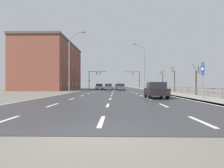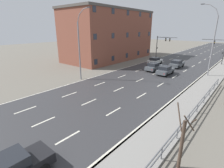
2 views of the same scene
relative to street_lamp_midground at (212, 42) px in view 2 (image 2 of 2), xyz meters
The scene contains 13 objects.
ground_plane 10.17m from the street_lamp_midground, 151.46° to the left, with size 160.00×160.00×0.12m.
road_asphalt_strip 18.53m from the street_lamp_midground, 114.83° to the left, with size 14.00×120.00×0.03m.
guardrail 22.81m from the street_lamp_midground, 83.73° to the right, with size 0.07×34.97×1.00m.
street_lamp_midground is the anchor object (origin of this frame).
street_lamp_left_bank 21.13m from the street_lamp_midground, 134.52° to the right, with size 2.85×0.24×10.54m.
traffic_signal_right 12.37m from the street_lamp_midground, 91.92° to the left, with size 4.83×0.36×5.60m.
traffic_signal_left 18.64m from the street_lamp_midground, 138.64° to the left, with size 5.43×0.36×5.72m.
car_distant 12.72m from the street_lamp_midground, 163.17° to the left, with size 1.98×4.17×1.57m.
car_mid_centre 8.47m from the street_lamp_midground, 153.50° to the left, with size 1.88×4.12×1.57m.
car_near_left 10.19m from the street_lamp_midground, 164.09° to the right, with size 1.85×4.11×1.57m.
car_far_right 8.42m from the street_lamp_midground, 146.55° to the right, with size 1.85×4.11×1.57m.
brick_building 24.01m from the street_lamp_midground, behind, with size 11.31×24.32×12.19m.
bare_tree_near 23.96m from the street_lamp_midground, 81.56° to the right, with size 1.12×1.18×4.10m.
Camera 2 is at (12.96, 11.97, 7.84)m, focal length 27.25 mm.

